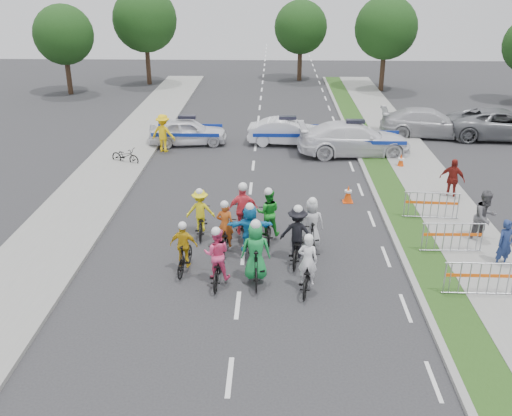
{
  "coord_description": "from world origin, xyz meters",
  "views": [
    {
      "loc": [
        0.93,
        -13.4,
        8.6
      ],
      "look_at": [
        0.37,
        4.3,
        1.1
      ],
      "focal_mm": 40.0,
      "sensor_mm": 36.0,
      "label": 1
    }
  ],
  "objects_px": {
    "rider_7": "(311,229)",
    "barrier_1": "(452,239)",
    "rider_10": "(201,217)",
    "tree_3": "(145,20)",
    "spectator_0": "(505,244)",
    "barrier_2": "(431,207)",
    "spectator_2": "(452,179)",
    "rider_3": "(184,252)",
    "rider_8": "(268,220)",
    "cone_0": "(348,194)",
    "spectator_1": "(485,217)",
    "rider_2": "(217,262)",
    "tree_1": "(386,28)",
    "tree_0": "(64,35)",
    "marshal_hiviz": "(163,133)",
    "tree_4": "(301,27)",
    "rider_4": "(297,240)",
    "rider_9": "(243,217)",
    "cone_1": "(401,161)",
    "rider_1": "(256,258)",
    "barrier_0": "(479,280)",
    "police_car_0": "(188,131)",
    "police_car_2": "(354,139)",
    "civilian_sedan": "(429,123)",
    "civilian_suv": "(503,124)",
    "parked_bike": "(125,156)",
    "rider_0": "(307,271)",
    "rider_5": "(250,233)",
    "rider_6": "(225,234)"
  },
  "relations": [
    {
      "from": "rider_7",
      "to": "tree_0",
      "type": "xyz_separation_m",
      "value": [
        -16.19,
        24.57,
        3.45
      ]
    },
    {
      "from": "cone_0",
      "to": "rider_5",
      "type": "bearing_deg",
      "value": -128.45
    },
    {
      "from": "rider_1",
      "to": "barrier_1",
      "type": "relative_size",
      "value": 1.02
    },
    {
      "from": "rider_3",
      "to": "rider_8",
      "type": "xyz_separation_m",
      "value": [
        2.51,
        2.35,
        0.05
      ]
    },
    {
      "from": "rider_0",
      "to": "rider_7",
      "type": "distance_m",
      "value": 2.51
    },
    {
      "from": "rider_1",
      "to": "rider_3",
      "type": "xyz_separation_m",
      "value": [
        -2.18,
        0.58,
        -0.13
      ]
    },
    {
      "from": "parked_bike",
      "to": "rider_6",
      "type": "bearing_deg",
      "value": -124.84
    },
    {
      "from": "rider_1",
      "to": "barrier_2",
      "type": "xyz_separation_m",
      "value": [
        6.24,
        4.61,
        -0.23
      ]
    },
    {
      "from": "rider_9",
      "to": "cone_1",
      "type": "height_order",
      "value": "rider_9"
    },
    {
      "from": "spectator_1",
      "to": "barrier_1",
      "type": "relative_size",
      "value": 0.93
    },
    {
      "from": "spectator_2",
      "to": "barrier_1",
      "type": "distance_m",
      "value": 5.03
    },
    {
      "from": "barrier_0",
      "to": "rider_0",
      "type": "bearing_deg",
      "value": 175.92
    },
    {
      "from": "rider_3",
      "to": "rider_7",
      "type": "distance_m",
      "value": 4.22
    },
    {
      "from": "tree_4",
      "to": "tree_3",
      "type": "bearing_deg",
      "value": -170.54
    },
    {
      "from": "civilian_sedan",
      "to": "civilian_suv",
      "type": "distance_m",
      "value": 3.88
    },
    {
      "from": "rider_4",
      "to": "barrier_2",
      "type": "distance_m",
      "value": 5.97
    },
    {
      "from": "barrier_2",
      "to": "barrier_0",
      "type": "bearing_deg",
      "value": -90.0
    },
    {
      "from": "spectator_0",
      "to": "barrier_2",
      "type": "bearing_deg",
      "value": 94.78
    },
    {
      "from": "rider_7",
      "to": "police_car_2",
      "type": "xyz_separation_m",
      "value": [
        2.71,
        10.46,
        0.07
      ]
    },
    {
      "from": "rider_8",
      "to": "tree_3",
      "type": "distance_m",
      "value": 29.76
    },
    {
      "from": "tree_4",
      "to": "rider_1",
      "type": "bearing_deg",
      "value": -94.44
    },
    {
      "from": "rider_2",
      "to": "tree_1",
      "type": "distance_m",
      "value": 30.6
    },
    {
      "from": "rider_7",
      "to": "barrier_1",
      "type": "xyz_separation_m",
      "value": [
        4.51,
        -0.2,
        -0.18
      ]
    },
    {
      "from": "civilian_suv",
      "to": "barrier_0",
      "type": "height_order",
      "value": "civilian_suv"
    },
    {
      "from": "tree_3",
      "to": "tree_4",
      "type": "distance_m",
      "value": 12.19
    },
    {
      "from": "rider_8",
      "to": "rider_7",
      "type": "bearing_deg",
      "value": 149.43
    },
    {
      "from": "rider_1",
      "to": "civilian_sedan",
      "type": "xyz_separation_m",
      "value": [
        8.95,
        16.04,
        -0.03
      ]
    },
    {
      "from": "police_car_0",
      "to": "parked_bike",
      "type": "distance_m",
      "value": 4.19
    },
    {
      "from": "rider_6",
      "to": "spectator_0",
      "type": "xyz_separation_m",
      "value": [
        8.66,
        -0.84,
        0.19
      ]
    },
    {
      "from": "rider_3",
      "to": "rider_9",
      "type": "relative_size",
      "value": 0.82
    },
    {
      "from": "spectator_2",
      "to": "spectator_1",
      "type": "bearing_deg",
      "value": -60.46
    },
    {
      "from": "police_car_0",
      "to": "parked_bike",
      "type": "relative_size",
      "value": 2.67
    },
    {
      "from": "rider_3",
      "to": "civilian_suv",
      "type": "distance_m",
      "value": 21.3
    },
    {
      "from": "parked_bike",
      "to": "rider_5",
      "type": "bearing_deg",
      "value": -122.09
    },
    {
      "from": "rider_2",
      "to": "spectator_0",
      "type": "xyz_separation_m",
      "value": [
        8.73,
        1.24,
        0.1
      ]
    },
    {
      "from": "rider_4",
      "to": "spectator_1",
      "type": "xyz_separation_m",
      "value": [
        6.29,
        1.52,
        0.17
      ]
    },
    {
      "from": "civilian_suv",
      "to": "rider_2",
      "type": "bearing_deg",
      "value": 143.07
    },
    {
      "from": "rider_10",
      "to": "tree_0",
      "type": "distance_m",
      "value": 26.88
    },
    {
      "from": "rider_0",
      "to": "rider_8",
      "type": "distance_m",
      "value": 3.48
    },
    {
      "from": "spectator_1",
      "to": "cone_0",
      "type": "bearing_deg",
      "value": 115.88
    },
    {
      "from": "cone_0",
      "to": "tree_4",
      "type": "xyz_separation_m",
      "value": [
        -0.91,
        26.37,
        3.85
      ]
    },
    {
      "from": "barrier_1",
      "to": "tree_0",
      "type": "bearing_deg",
      "value": 129.88
    },
    {
      "from": "spectator_2",
      "to": "cone_0",
      "type": "xyz_separation_m",
      "value": [
        -4.13,
        -0.44,
        -0.5
      ]
    },
    {
      "from": "marshal_hiviz",
      "to": "tree_1",
      "type": "distance_m",
      "value": 21.21
    },
    {
      "from": "rider_2",
      "to": "rider_10",
      "type": "height_order",
      "value": "rider_2"
    },
    {
      "from": "rider_9",
      "to": "spectator_1",
      "type": "relative_size",
      "value": 1.11
    },
    {
      "from": "police_car_0",
      "to": "tree_4",
      "type": "height_order",
      "value": "tree_4"
    },
    {
      "from": "rider_7",
      "to": "spectator_2",
      "type": "xyz_separation_m",
      "value": [
        5.84,
        4.65,
        0.11
      ]
    },
    {
      "from": "police_car_0",
      "to": "police_car_2",
      "type": "relative_size",
      "value": 0.73
    },
    {
      "from": "rider_10",
      "to": "tree_3",
      "type": "bearing_deg",
      "value": -78.04
    }
  ]
}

